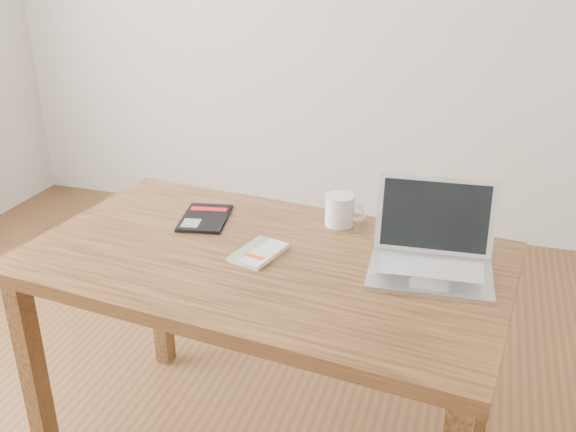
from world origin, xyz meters
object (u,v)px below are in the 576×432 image
(desk, at_px, (265,283))
(white_guidebook, at_px, (259,253))
(coffee_mug, at_px, (341,210))
(laptop, at_px, (432,253))
(black_guidebook, at_px, (205,218))

(desk, bearing_deg, white_guidebook, -163.71)
(desk, bearing_deg, coffee_mug, 65.94)
(desk, height_order, laptop, laptop)
(white_guidebook, bearing_deg, coffee_mug, 71.00)
(laptop, height_order, coffee_mug, laptop)
(desk, height_order, coffee_mug, coffee_mug)
(laptop, bearing_deg, coffee_mug, 141.54)
(black_guidebook, bearing_deg, white_guidebook, -46.87)
(laptop, bearing_deg, white_guidebook, -176.18)
(black_guidebook, height_order, coffee_mug, coffee_mug)
(black_guidebook, distance_m, laptop, 0.71)
(desk, height_order, white_guidebook, white_guidebook)
(white_guidebook, bearing_deg, black_guidebook, 157.70)
(coffee_mug, bearing_deg, laptop, -34.88)
(desk, distance_m, coffee_mug, 0.33)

